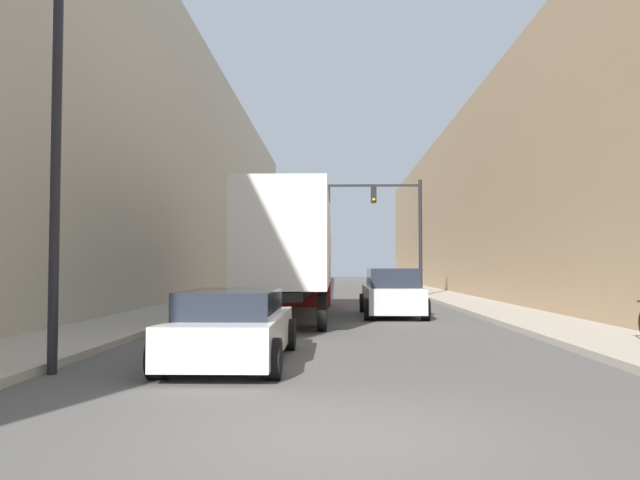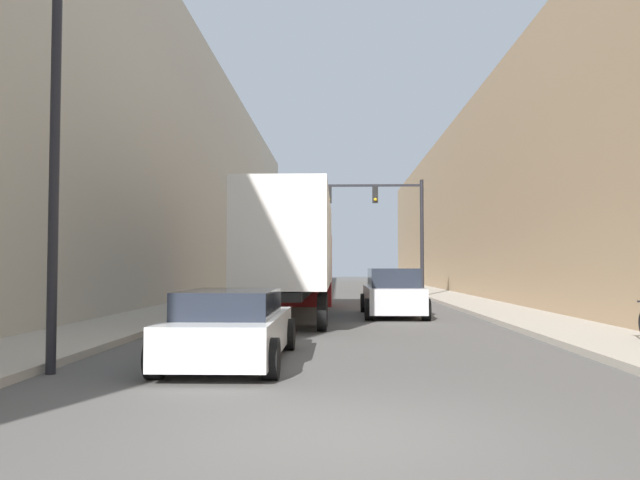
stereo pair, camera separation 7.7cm
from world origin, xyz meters
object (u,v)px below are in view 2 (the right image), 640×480
Objects in this scene: semi_truck at (295,250)px; traffic_signal_gantry at (387,215)px; sedan_car at (232,327)px; street_lamp at (56,77)px; suv_car at (392,293)px.

traffic_signal_gantry is (4.23, 11.68, 2.20)m from semi_truck.
sedan_car is 5.15m from street_lamp.
semi_truck reaches higher than sedan_car.
street_lamp reaches higher than suv_car.
street_lamp is at bearing -118.63° from suv_car.
street_lamp reaches higher than sedan_car.
sedan_car is (-0.38, -10.98, -1.68)m from semi_truck.
street_lamp is (-3.08, -12.28, 2.50)m from semi_truck.
suv_car reaches higher than sedan_car.
sedan_car is at bearing 25.70° from street_lamp.
semi_truck is 3.77m from suv_car.
street_lamp is (-6.51, -11.92, 4.03)m from suv_car.
traffic_signal_gantry is at bearing 86.19° from suv_car.
semi_truck is 1.76× the size of traffic_signal_gantry.
suv_car is (3.43, -0.36, -1.53)m from semi_truck.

